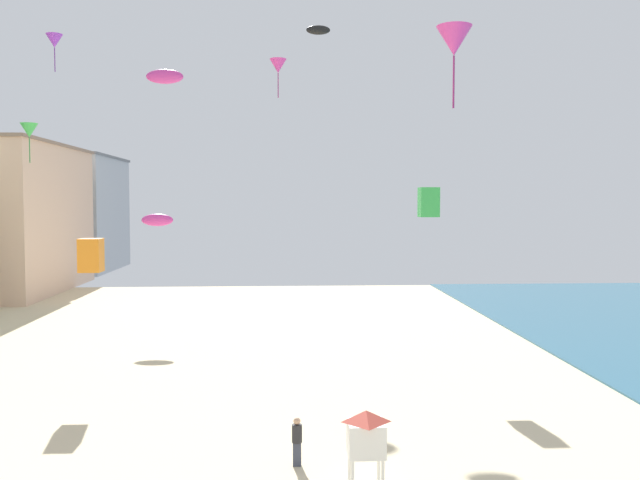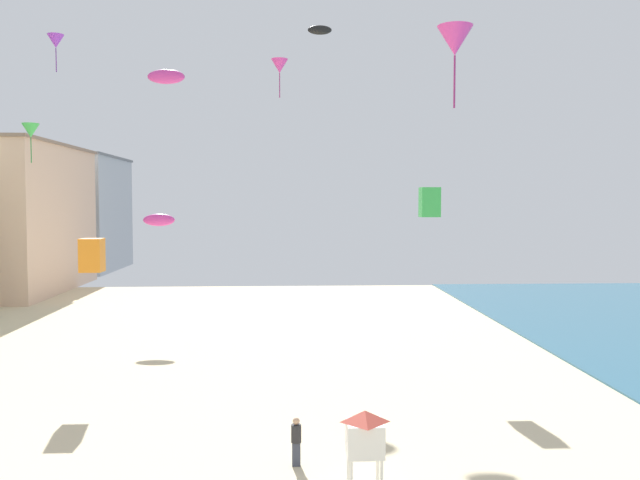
{
  "view_description": "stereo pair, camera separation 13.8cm",
  "coord_description": "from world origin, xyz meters",
  "views": [
    {
      "loc": [
        3.6,
        -10.39,
        8.78
      ],
      "look_at": [
        4.99,
        16.47,
        7.28
      ],
      "focal_mm": 37.77,
      "sensor_mm": 36.0,
      "label": 1
    },
    {
      "loc": [
        3.74,
        -10.39,
        8.78
      ],
      "look_at": [
        4.99,
        16.47,
        7.28
      ],
      "focal_mm": 37.77,
      "sensor_mm": 36.0,
      "label": 2
    }
  ],
  "objects": [
    {
      "name": "kite_magenta_delta_2",
      "position": [
        11.92,
        22.75,
        16.71
      ],
      "size": [
        1.76,
        1.76,
        4.0
      ],
      "color": "#DB3D9E"
    },
    {
      "name": "kite_orange_box",
      "position": [
        -5.83,
        22.66,
        6.22
      ],
      "size": [
        1.04,
        1.04,
        1.63
      ],
      "color": "orange"
    },
    {
      "name": "kite_magenta_delta",
      "position": [
        3.13,
        37.2,
        18.29
      ],
      "size": [
        1.18,
        1.18,
        2.68
      ],
      "color": "#DB3D9E"
    },
    {
      "name": "lifeguard_stand",
      "position": [
        6.01,
        9.36,
        1.84
      ],
      "size": [
        1.1,
        1.1,
        2.55
      ],
      "rotation": [
        0.0,
        0.0,
        0.38
      ],
      "color": "white",
      "rests_on": "ground"
    },
    {
      "name": "kite_green_box",
      "position": [
        11.33,
        25.58,
        8.79
      ],
      "size": [
        1.02,
        1.02,
        1.6
      ],
      "color": "green"
    },
    {
      "name": "kite_magenta_parafoil_2",
      "position": [
        -5.17,
        36.18,
        7.58
      ],
      "size": [
        2.15,
        0.6,
        0.84
      ],
      "color": "#DB3D9E"
    },
    {
      "name": "kite_flyer",
      "position": [
        3.97,
        11.59,
        0.92
      ],
      "size": [
        0.34,
        0.34,
        1.64
      ],
      "rotation": [
        0.0,
        0.0,
        1.0
      ],
      "color": "#383D4C",
      "rests_on": "ground"
    },
    {
      "name": "kite_black_parafoil",
      "position": [
        5.92,
        36.95,
        20.74
      ],
      "size": [
        1.67,
        0.46,
        0.65
      ],
      "color": "black"
    },
    {
      "name": "boardwalk_hotel_distant",
      "position": [
        -26.99,
        78.02,
        7.37
      ],
      "size": [
        17.3,
        17.1,
        14.73
      ],
      "color": "#ADB7C1",
      "rests_on": "ground"
    },
    {
      "name": "kite_magenta_parafoil",
      "position": [
        -3.6,
        30.81,
        16.33
      ],
      "size": [
        2.22,
        0.62,
        0.87
      ],
      "color": "#DB3D9E"
    },
    {
      "name": "kite_green_delta",
      "position": [
        -9.93,
        26.18,
        12.59
      ],
      "size": [
        0.92,
        0.92,
        2.08
      ],
      "color": "green"
    },
    {
      "name": "kite_purple_delta",
      "position": [
        -8.18,
        25.17,
        17.04
      ],
      "size": [
        0.84,
        0.84,
        1.91
      ],
      "color": "purple"
    }
  ]
}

